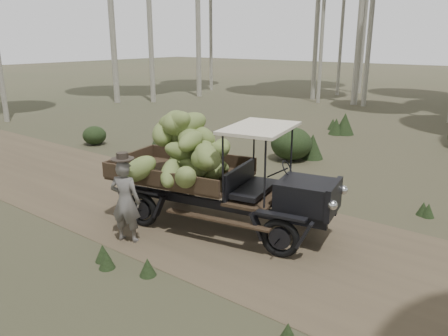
# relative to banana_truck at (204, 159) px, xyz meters

# --- Properties ---
(ground) EXTENTS (120.00, 120.00, 0.00)m
(ground) POSITION_rel_banana_truck_xyz_m (2.75, 0.10, -1.35)
(ground) COLOR #473D2B
(ground) RESTS_ON ground
(dirt_track) EXTENTS (70.00, 4.00, 0.01)m
(dirt_track) POSITION_rel_banana_truck_xyz_m (2.75, 0.10, -1.35)
(dirt_track) COLOR brown
(dirt_track) RESTS_ON ground
(banana_truck) EXTENTS (4.73, 2.68, 2.34)m
(banana_truck) POSITION_rel_banana_truck_xyz_m (0.00, 0.00, 0.00)
(banana_truck) COLOR black
(banana_truck) RESTS_ON ground
(farmer) EXTENTS (0.66, 0.55, 1.68)m
(farmer) POSITION_rel_banana_truck_xyz_m (-0.60, -1.49, -0.55)
(farmer) COLOR #635F5B
(farmer) RESTS_ON ground
(undergrowth) EXTENTS (24.49, 22.42, 1.39)m
(undergrowth) POSITION_rel_banana_truck_xyz_m (1.71, -0.08, -0.79)
(undergrowth) COLOR #233319
(undergrowth) RESTS_ON ground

